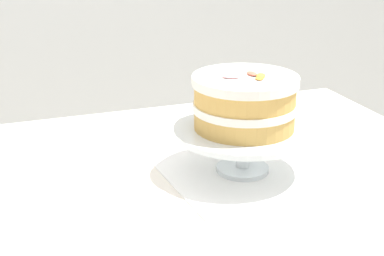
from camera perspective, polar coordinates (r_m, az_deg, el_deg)
name	(u,v)px	position (r m, az deg, el deg)	size (l,w,h in m)	color
dining_table	(160,238)	(1.16, -3.20, -10.78)	(1.40, 1.00, 0.74)	white
linen_napkin	(242,171)	(1.22, 5.01, -4.31)	(0.32, 0.32, 0.00)	white
cake_stand	(244,135)	(1.19, 5.13, -0.73)	(0.29, 0.29, 0.10)	silver
layer_cake	(245,102)	(1.16, 5.24, 2.59)	(0.21, 0.21, 0.12)	tan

